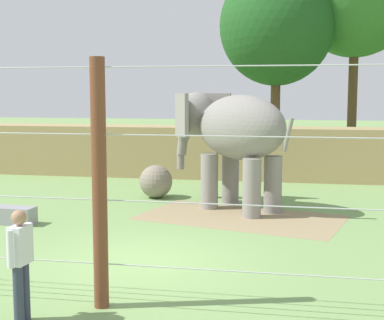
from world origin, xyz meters
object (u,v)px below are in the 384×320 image
Objects in this scene: enrichment_ball at (156,181)px; feed_trough at (8,215)px; zookeeper at (20,261)px; elephant at (232,132)px.

feed_trough is at bearing -124.01° from enrichment_ball.
feed_trough is at bearing 120.26° from zookeeper.
elephant is 3.78× the size of enrichment_ball.
elephant is at bearing -25.87° from enrichment_ball.
enrichment_ball is at bearing 93.06° from zookeeper.
enrichment_ball is 0.73× the size of feed_trough.
elephant is 6.45m from feed_trough.
elephant reaches higher than enrichment_ball.
elephant is 2.77× the size of feed_trough.
feed_trough is (-2.82, -4.18, -0.30)m from enrichment_ball.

